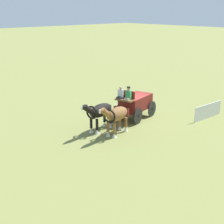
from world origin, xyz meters
TOP-DOWN VIEW (x-y plane):
  - ground_plane at (0.00, 0.00)m, footprint 220.00×220.00m
  - show_wagon at (0.16, 0.04)m, footprint 5.66×2.43m
  - draft_horse_near at (3.45, 1.49)m, footprint 3.02×1.33m
  - draft_horse_off at (3.75, 0.22)m, footprint 3.19×1.35m
  - sponsor_banner at (-3.89, 3.71)m, footprint 3.20×0.19m

SIDE VIEW (x-z plane):
  - ground_plane at x=0.00m, z-range 0.00..0.00m
  - sponsor_banner at x=-3.89m, z-range 0.00..1.10m
  - show_wagon at x=0.16m, z-range -0.19..2.54m
  - draft_horse_near at x=3.45m, z-range 0.22..2.38m
  - draft_horse_off at x=3.75m, z-range 0.23..2.42m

